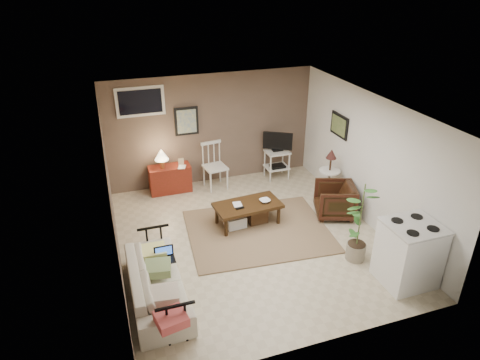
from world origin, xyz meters
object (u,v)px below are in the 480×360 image
object	(u,v)px
sofa	(156,277)
spindle_chair	(215,167)
side_table	(330,169)
coffee_table	(247,212)
potted_plant	(360,220)
red_console	(169,177)
armchair	(335,199)
stove	(409,253)
tv_stand	(277,154)

from	to	relation	value
sofa	spindle_chair	size ratio (longest dim) A/B	1.89
side_table	sofa	bearing A→B (deg)	-154.37
coffee_table	spindle_chair	size ratio (longest dim) A/B	1.26
side_table	spindle_chair	bearing A→B (deg)	146.80
side_table	potted_plant	bearing A→B (deg)	-105.57
potted_plant	red_console	bearing A→B (deg)	126.52
side_table	potted_plant	xyz separation A→B (m)	(-0.53, -1.91, 0.05)
side_table	armchair	xyz separation A→B (m)	(-0.18, -0.57, -0.34)
stove	potted_plant	bearing A→B (deg)	119.64
coffee_table	side_table	distance (m)	1.96
red_console	armchair	distance (m)	3.46
red_console	spindle_chair	bearing A→B (deg)	-6.09
spindle_chair	stove	xyz separation A→B (m)	(1.90, -3.95, 0.04)
sofa	tv_stand	size ratio (longest dim) A/B	1.74
sofa	spindle_chair	world-z (taller)	spindle_chair
red_console	stove	size ratio (longest dim) A/B	0.99
armchair	stove	world-z (taller)	stove
red_console	tv_stand	bearing A→B (deg)	-2.66
tv_stand	side_table	distance (m)	1.44
tv_stand	side_table	bearing A→B (deg)	-66.39
sofa	potted_plant	world-z (taller)	potted_plant
sofa	red_console	bearing A→B (deg)	-13.32
sofa	tv_stand	distance (m)	4.47
armchair	potted_plant	xyz separation A→B (m)	(-0.36, -1.34, 0.39)
red_console	spindle_chair	xyz separation A→B (m)	(0.98, -0.10, 0.12)
spindle_chair	side_table	bearing A→B (deg)	-33.20
coffee_table	tv_stand	size ratio (longest dim) A/B	1.16
potted_plant	tv_stand	bearing A→B (deg)	90.78
coffee_table	side_table	world-z (taller)	side_table
red_console	spindle_chair	world-z (taller)	red_console
spindle_chair	armchair	distance (m)	2.65
coffee_table	side_table	xyz separation A→B (m)	(1.87, 0.35, 0.45)
coffee_table	stove	distance (m)	2.88
spindle_chair	armchair	size ratio (longest dim) A/B	1.38
potted_plant	stove	bearing A→B (deg)	-60.36
tv_stand	stove	size ratio (longest dim) A/B	1.07
stove	armchair	bearing A→B (deg)	91.47
sofa	potted_plant	xyz separation A→B (m)	(3.24, -0.10, 0.38)
tv_stand	armchair	bearing A→B (deg)	-78.01
armchair	coffee_table	bearing A→B (deg)	-77.93
spindle_chair	armchair	world-z (taller)	spindle_chair
armchair	stove	distance (m)	2.06
stove	tv_stand	bearing A→B (deg)	96.55
coffee_table	sofa	xyz separation A→B (m)	(-1.89, -1.46, 0.11)
red_console	armchair	bearing A→B (deg)	-35.25
armchair	tv_stand	bearing A→B (deg)	-148.47
coffee_table	tv_stand	world-z (taller)	tv_stand
armchair	potted_plant	bearing A→B (deg)	4.65
spindle_chair	stove	world-z (taller)	stove
red_console	potted_plant	distance (m)	4.17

